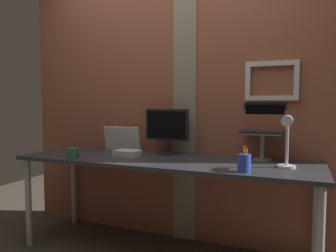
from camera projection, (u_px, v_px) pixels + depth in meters
brick_wall_back at (178, 89)px, 2.87m from camera, size 3.04×0.15×2.66m
desk at (163, 167)px, 2.52m from camera, size 2.34×0.70×0.77m
monitor at (167, 128)px, 2.74m from camera, size 0.38×0.18×0.38m
laptop_stand at (262, 142)px, 2.44m from camera, size 0.28×0.22×0.21m
laptop at (264, 124)px, 2.49m from camera, size 0.32×0.26×0.23m
whiteboard_panel at (122, 139)px, 2.94m from camera, size 0.36×0.06×0.22m
desk_lamp at (287, 136)px, 2.10m from camera, size 0.12×0.20×0.36m
pen_cup at (244, 163)px, 2.03m from camera, size 0.08×0.08×0.17m
coffee_mug at (73, 153)px, 2.54m from camera, size 0.13×0.09×0.08m
paper_clutter_stack at (127, 153)px, 2.64m from camera, size 0.21×0.15×0.05m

